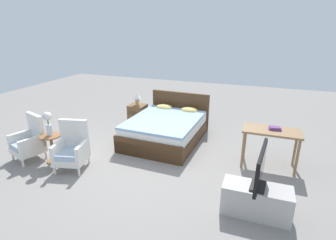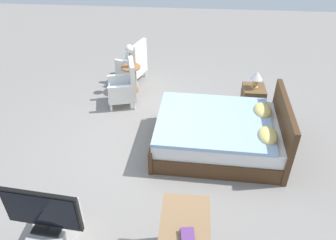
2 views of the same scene
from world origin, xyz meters
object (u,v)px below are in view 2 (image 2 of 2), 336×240
(side_table, at_px, (131,76))
(flower_vase, at_px, (130,53))
(armchair_by_window_left, at_px, (133,64))
(tv_flatscreen, at_px, (42,211))
(book_stack, at_px, (188,237))
(nightstand, at_px, (252,101))
(bed, at_px, (220,134))
(table_lamp, at_px, (256,77))
(armchair_by_window_right, at_px, (124,88))

(side_table, distance_m, flower_vase, 0.51)
(armchair_by_window_left, bearing_deg, tv_flatscreen, -2.46)
(flower_vase, relative_size, book_stack, 2.07)
(nightstand, bearing_deg, book_stack, -17.97)
(book_stack, bearing_deg, armchair_by_window_left, -163.48)
(bed, relative_size, nightstand, 3.61)
(flower_vase, xyz_separation_m, tv_flatscreen, (3.90, -0.23, -0.11))
(nightstand, height_order, book_stack, book_stack)
(tv_flatscreen, xyz_separation_m, book_stack, (0.20, 1.56, 0.03))
(table_lamp, height_order, tv_flatscreen, tv_flatscreen)
(bed, bearing_deg, nightstand, 149.23)
(armchair_by_window_right, relative_size, book_stack, 3.98)
(side_table, xyz_separation_m, nightstand, (0.68, 2.44, -0.07))
(side_table, height_order, tv_flatscreen, tv_flatscreen)
(tv_flatscreen, distance_m, book_stack, 1.57)
(flower_vase, height_order, tv_flatscreen, flower_vase)
(tv_flatscreen, bearing_deg, book_stack, 82.58)
(armchair_by_window_right, xyz_separation_m, side_table, (-0.53, 0.04, -0.01))
(tv_flatscreen, bearing_deg, nightstand, 140.32)
(flower_vase, bearing_deg, book_stack, 17.94)
(side_table, distance_m, table_lamp, 2.57)
(bed, height_order, armchair_by_window_right, bed)
(bed, xyz_separation_m, nightstand, (-1.08, 0.65, -0.01))
(armchair_by_window_left, relative_size, flower_vase, 1.93)
(tv_flatscreen, bearing_deg, armchair_by_window_left, 177.54)
(flower_vase, distance_m, book_stack, 4.31)
(armchair_by_window_left, height_order, armchair_by_window_right, same)
(nightstand, distance_m, book_stack, 3.63)
(armchair_by_window_right, distance_m, tv_flatscreen, 3.40)
(armchair_by_window_right, height_order, tv_flatscreen, tv_flatscreen)
(bed, relative_size, armchair_by_window_right, 2.29)
(armchair_by_window_right, bearing_deg, side_table, 175.40)
(bed, height_order, table_lamp, bed)
(nightstand, bearing_deg, armchair_by_window_left, -115.82)
(bed, xyz_separation_m, table_lamp, (-1.08, 0.65, 0.50))
(armchair_by_window_right, bearing_deg, armchair_by_window_left, -179.93)
(armchair_by_window_right, bearing_deg, nightstand, 86.50)
(armchair_by_window_left, relative_size, tv_flatscreen, 1.06)
(nightstand, relative_size, table_lamp, 1.77)
(book_stack, bearing_deg, armchair_by_window_right, -159.03)
(tv_flatscreen, bearing_deg, bed, 136.51)
(bed, height_order, tv_flatscreen, tv_flatscreen)
(nightstand, height_order, table_lamp, table_lamp)
(nightstand, bearing_deg, flower_vase, -105.55)
(bed, xyz_separation_m, book_stack, (2.34, -0.47, 0.49))
(armchair_by_window_right, height_order, book_stack, armchair_by_window_right)
(bed, bearing_deg, book_stack, -11.25)
(flower_vase, bearing_deg, side_table, -153.43)
(side_table, distance_m, tv_flatscreen, 3.93)
(armchair_by_window_right, relative_size, tv_flatscreen, 1.06)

